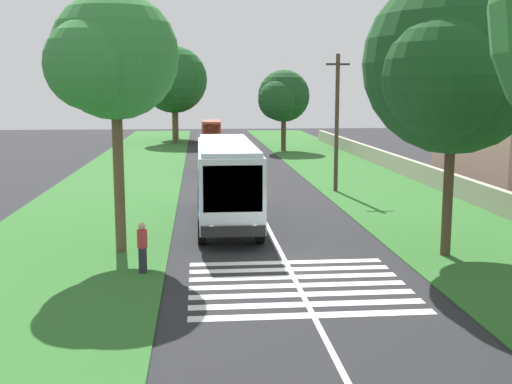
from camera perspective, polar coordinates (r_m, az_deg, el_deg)
name	(u,v)px	position (r m, az deg, el deg)	size (l,w,h in m)	color
ground	(289,268)	(22.04, 2.98, -6.82)	(160.00, 160.00, 0.00)	#262628
grass_verge_left	(107,198)	(36.84, -13.15, -0.55)	(120.00, 8.00, 0.04)	#2D6628
grass_verge_right	(392,194)	(38.17, 12.03, -0.18)	(120.00, 8.00, 0.04)	#2D6628
centre_line	(252,196)	(36.61, -0.33, -0.40)	(110.00, 0.16, 0.01)	silver
coach_bus	(226,177)	(28.95, -2.67, 1.35)	(11.16, 2.62, 3.73)	silver
zebra_crossing	(298,285)	(20.21, 3.76, -8.31)	(5.85, 6.80, 0.01)	silver
trailing_car_0	(216,163)	(47.84, -3.60, 2.62)	(4.30, 1.78, 1.43)	navy
trailing_car_1	(217,155)	(53.18, -3.55, 3.27)	(4.30, 1.78, 1.43)	gold
trailing_car_2	(209,146)	(62.87, -4.21, 4.16)	(4.30, 1.78, 1.43)	black
trailing_minibus_0	(211,129)	(74.56, -4.04, 5.61)	(6.00, 2.14, 2.53)	#CC4C33
roadside_tree_left_0	(111,61)	(24.08, -12.79, 11.38)	(5.77, 4.61, 9.53)	brown
roadside_tree_left_1	(173,82)	(73.79, -7.44, 9.75)	(8.95, 7.49, 10.91)	brown
roadside_tree_left_2	(175,85)	(81.27, -7.26, 9.50)	(5.74, 4.64, 9.16)	brown
roadside_tree_right_1	(449,68)	(23.89, 16.83, 10.53)	(7.67, 6.42, 10.14)	#4C3826
roadside_tree_right_2	(282,98)	(63.72, 2.33, 8.41)	(6.54, 5.23, 7.98)	#4C3826
utility_pole	(337,121)	(38.25, 7.23, 6.30)	(0.24, 1.40, 8.09)	#473828
roadside_wall	(419,172)	(43.85, 14.39, 1.75)	(70.00, 0.40, 1.22)	#B2A893
pedestrian	(142,247)	(21.49, -10.11, -4.87)	(0.34, 0.34, 1.69)	#26262D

